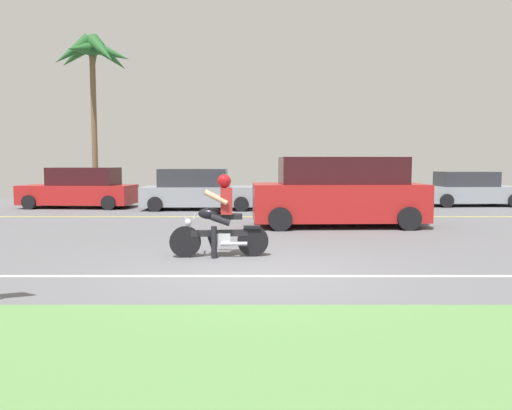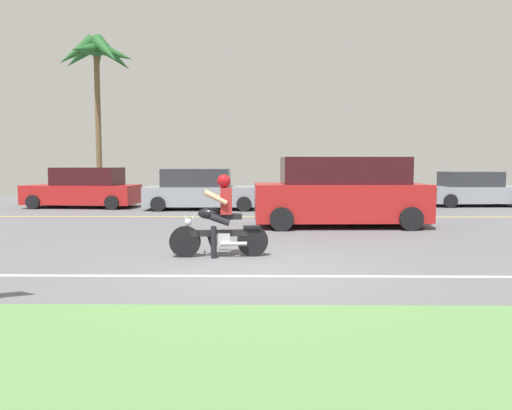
{
  "view_description": "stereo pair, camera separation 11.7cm",
  "coord_description": "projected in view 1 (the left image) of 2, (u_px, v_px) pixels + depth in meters",
  "views": [
    {
      "loc": [
        0.05,
        -8.07,
        1.78
      ],
      "look_at": [
        0.05,
        2.5,
        0.89
      ],
      "focal_mm": 34.34,
      "sensor_mm": 36.0,
      "label": 1
    },
    {
      "loc": [
        0.17,
        -8.06,
        1.78
      ],
      "look_at": [
        0.05,
        2.5,
        0.89
      ],
      "focal_mm": 34.34,
      "sensor_mm": 36.0,
      "label": 2
    }
  ],
  "objects": [
    {
      "name": "lane_line_far",
      "position": [
        255.0,
        217.0,
        16.49
      ],
      "size": [
        50.4,
        0.12,
        0.01
      ],
      "primitive_type": "cube",
      "color": "yellow",
      "rests_on": "ground"
    },
    {
      "name": "parked_car_0",
      "position": [
        81.0,
        189.0,
        19.89
      ],
      "size": [
        4.58,
        2.25,
        1.63
      ],
      "color": "#AD1E1E",
      "rests_on": "ground"
    },
    {
      "name": "grass_median",
      "position": [
        250.0,
        374.0,
        4.1
      ],
      "size": [
        56.0,
        3.8,
        0.06
      ],
      "primitive_type": "cube",
      "color": "#5B8C4C",
      "rests_on": "ground"
    },
    {
      "name": "parked_car_3",
      "position": [
        470.0,
        190.0,
        20.78
      ],
      "size": [
        3.99,
        2.0,
        1.45
      ],
      "color": "#8C939E",
      "rests_on": "ground"
    },
    {
      "name": "lane_line_near",
      "position": [
        253.0,
        276.0,
        7.78
      ],
      "size": [
        50.4,
        0.12,
        0.01
      ],
      "primitive_type": "cube",
      "color": "silver",
      "rests_on": "ground"
    },
    {
      "name": "ground",
      "position": [
        254.0,
        243.0,
        11.18
      ],
      "size": [
        56.0,
        30.0,
        0.04
      ],
      "primitive_type": "cube",
      "color": "slate"
    },
    {
      "name": "motorcyclist",
      "position": [
        220.0,
        222.0,
        9.35
      ],
      "size": [
        1.89,
        0.62,
        1.58
      ],
      "color": "black",
      "rests_on": "ground"
    },
    {
      "name": "parked_car_2",
      "position": [
        366.0,
        190.0,
        19.7
      ],
      "size": [
        3.77,
        1.91,
        1.52
      ],
      "color": "#2D663D",
      "rests_on": "ground"
    },
    {
      "name": "palm_tree_0",
      "position": [
        93.0,
        58.0,
        23.61
      ],
      "size": [
        3.91,
        3.85,
        8.06
      ],
      "color": "brown",
      "rests_on": "ground"
    },
    {
      "name": "parked_car_1",
      "position": [
        199.0,
        191.0,
        19.11
      ],
      "size": [
        4.49,
        1.98,
        1.59
      ],
      "color": "#8C939E",
      "rests_on": "ground"
    },
    {
      "name": "suv_nearby",
      "position": [
        339.0,
        193.0,
        13.99
      ],
      "size": [
        5.06,
        2.36,
        1.97
      ],
      "color": "#AD1E1E",
      "rests_on": "ground"
    }
  ]
}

